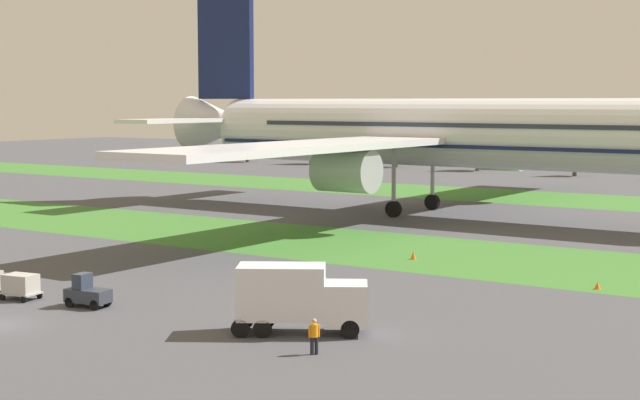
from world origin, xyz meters
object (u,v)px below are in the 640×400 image
(catering_truck, at_px, (299,296))
(taxiway_marker_0, at_px, (413,255))
(airliner, at_px, (434,132))
(taxiway_marker_1, at_px, (598,286))
(baggage_tug, at_px, (87,293))
(cargo_dolly_lead, at_px, (21,285))
(ground_crew_marshaller, at_px, (314,335))

(catering_truck, relative_size, taxiway_marker_0, 11.29)
(airliner, height_order, taxiway_marker_0, airliner)
(catering_truck, height_order, taxiway_marker_1, catering_truck)
(baggage_tug, height_order, taxiway_marker_0, baggage_tug)
(cargo_dolly_lead, xyz_separation_m, catering_truck, (19.03, 2.35, 1.03))
(airliner, distance_m, ground_crew_marshaller, 58.89)
(ground_crew_marshaller, xyz_separation_m, taxiway_marker_0, (-9.36, 27.31, -0.63))
(ground_crew_marshaller, bearing_deg, airliner, -119.76)
(taxiway_marker_1, bearing_deg, catering_truck, -114.13)
(taxiway_marker_0, bearing_deg, cargo_dolly_lead, -115.52)
(ground_crew_marshaller, bearing_deg, taxiway_marker_1, -155.91)
(baggage_tug, bearing_deg, airliner, 176.07)
(taxiway_marker_1, bearing_deg, airliner, 131.78)
(baggage_tug, distance_m, catering_truck, 14.20)
(baggage_tug, height_order, ground_crew_marshaller, baggage_tug)
(baggage_tug, xyz_separation_m, taxiway_marker_1, (23.19, 21.98, -0.58))
(airliner, relative_size, baggage_tug, 30.35)
(airliner, distance_m, catering_truck, 54.86)
(airliner, distance_m, cargo_dolly_lead, 54.15)
(cargo_dolly_lead, relative_size, taxiway_marker_0, 3.80)
(cargo_dolly_lead, bearing_deg, baggage_tug, 90.00)
(catering_truck, bearing_deg, baggage_tug, -115.14)
(cargo_dolly_lead, height_order, taxiway_marker_1, cargo_dolly_lead)
(airliner, xyz_separation_m, catering_truck, (18.43, -51.22, -6.82))
(cargo_dolly_lead, bearing_deg, ground_crew_marshaller, 79.49)
(baggage_tug, bearing_deg, taxiway_marker_0, 154.68)
(baggage_tug, relative_size, ground_crew_marshaller, 1.59)
(catering_truck, bearing_deg, taxiway_marker_0, 163.01)
(ground_crew_marshaller, bearing_deg, cargo_dolly_lead, -53.17)
(taxiway_marker_0, distance_m, taxiway_marker_1, 15.93)
(baggage_tug, relative_size, taxiway_marker_1, 5.90)
(baggage_tug, distance_m, taxiway_marker_0, 26.98)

